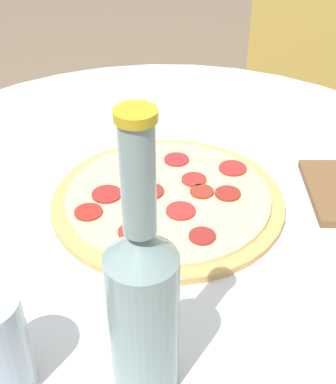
# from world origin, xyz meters

# --- Properties ---
(table) EXTENTS (1.01, 1.01, 0.74)m
(table) POSITION_xyz_m (0.00, 0.00, 0.58)
(table) COLOR silver
(table) RESTS_ON ground_plane
(pizza) EXTENTS (0.34, 0.34, 0.02)m
(pizza) POSITION_xyz_m (0.02, -0.01, 0.74)
(pizza) COLOR tan
(pizza) RESTS_ON table
(beer_bottle) EXTENTS (0.07, 0.07, 0.30)m
(beer_bottle) POSITION_xyz_m (0.24, -0.21, 0.85)
(beer_bottle) COLOR gray
(beer_bottle) RESTS_ON table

